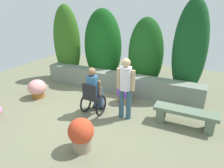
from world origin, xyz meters
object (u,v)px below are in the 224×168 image
object	(u,v)px
flower_pot_terracotta_by_wall	(81,134)
flower_pot_red_accent	(37,88)
person_in_wheelchair	(94,92)
person_standing_companion	(126,85)
flower_pot_small_foreground	(124,94)
stone_bench	(185,115)

from	to	relation	value
flower_pot_terracotta_by_wall	flower_pot_red_accent	xyz separation A→B (m)	(-2.68, 1.49, -0.06)
person_in_wheelchair	flower_pot_red_accent	xyz separation A→B (m)	(-2.15, 0.06, -0.31)
person_standing_companion	flower_pot_terracotta_by_wall	size ratio (longest dim) A/B	2.28
person_standing_companion	flower_pot_small_foreground	size ratio (longest dim) A/B	2.96
person_standing_companion	stone_bench	bearing A→B (deg)	13.95
person_standing_companion	person_in_wheelchair	bearing A→B (deg)	-169.13
person_standing_companion	flower_pot_terracotta_by_wall	bearing A→B (deg)	-99.43
person_in_wheelchair	flower_pot_red_accent	bearing A→B (deg)	170.92
flower_pot_small_foreground	person_standing_companion	bearing A→B (deg)	-66.54
stone_bench	flower_pot_terracotta_by_wall	bearing A→B (deg)	-137.14
flower_pot_terracotta_by_wall	flower_pot_small_foreground	world-z (taller)	flower_pot_terracotta_by_wall
stone_bench	flower_pot_terracotta_by_wall	size ratio (longest dim) A/B	2.12
person_in_wheelchair	person_standing_companion	bearing A→B (deg)	0.53
stone_bench	person_standing_companion	world-z (taller)	person_standing_companion
flower_pot_red_accent	flower_pot_small_foreground	size ratio (longest dim) A/B	1.07
person_in_wheelchair	flower_pot_red_accent	size ratio (longest dim) A/B	2.24
stone_bench	flower_pot_small_foreground	xyz separation A→B (m)	(-1.84, 0.53, -0.02)
person_standing_companion	flower_pot_red_accent	xyz separation A→B (m)	(-3.02, -0.06, -0.63)
stone_bench	flower_pot_terracotta_by_wall	xyz separation A→B (m)	(-1.83, -1.84, 0.07)
flower_pot_small_foreground	person_in_wheelchair	bearing A→B (deg)	-119.08
stone_bench	flower_pot_terracotta_by_wall	world-z (taller)	flower_pot_terracotta_by_wall
person_in_wheelchair	flower_pot_terracotta_by_wall	world-z (taller)	person_in_wheelchair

